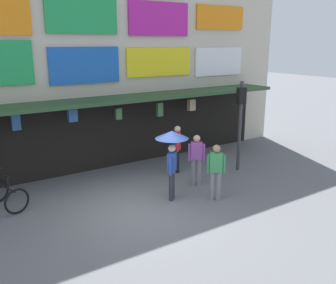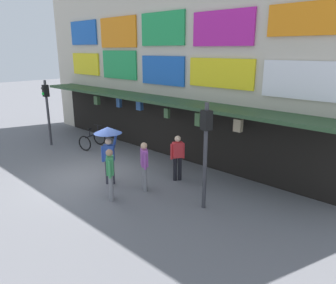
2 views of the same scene
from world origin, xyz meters
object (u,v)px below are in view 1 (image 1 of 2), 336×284
Objects in this scene: pedestrian_in_black at (216,169)px; pedestrian_with_umbrella at (172,146)px; traffic_light_far at (240,112)px; pedestrian_in_white at (177,146)px; bicycle_parked at (6,195)px; pedestrian_in_red at (196,157)px.

pedestrian_with_umbrella is at bearing 145.18° from pedestrian_in_black.
traffic_light_far reaches higher than pedestrian_in_black.
pedestrian_in_white is 1.00× the size of pedestrian_in_black.
pedestrian_in_red is at bearing -15.90° from bicycle_parked.
traffic_light_far reaches higher than pedestrian_in_red.
pedestrian_in_red is 1.24m from pedestrian_in_black.
pedestrian_in_black is at bearing -99.99° from pedestrian_in_white.
pedestrian_in_red and pedestrian_in_black have the same top height.
bicycle_parked is 4.81m from pedestrian_with_umbrella.
bicycle_parked is at bearing 178.42° from pedestrian_in_white.
bicycle_parked is 5.93m from pedestrian_in_black.
bicycle_parked is at bearing 171.35° from traffic_light_far.
pedestrian_in_white is (0.23, 1.40, 0.00)m from pedestrian_in_red.
pedestrian_in_black is at bearing -27.95° from bicycle_parked.
traffic_light_far reaches higher than pedestrian_with_umbrella.
pedestrian_in_red is 1.53m from pedestrian_with_umbrella.
traffic_light_far is at bearing 14.10° from pedestrian_with_umbrella.
traffic_light_far reaches higher than pedestrian_in_white.
traffic_light_far is 2.42× the size of bicycle_parked.
pedestrian_in_white is at bearing 80.59° from pedestrian_in_red.
pedestrian_in_red reaches higher than bicycle_parked.
pedestrian_in_red is 1.00× the size of pedestrian_in_black.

